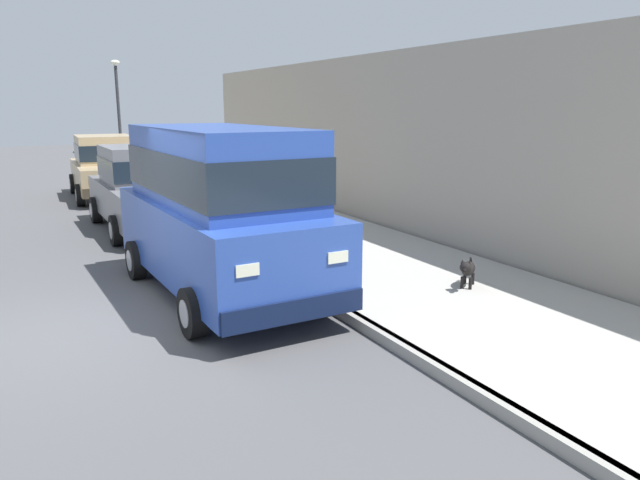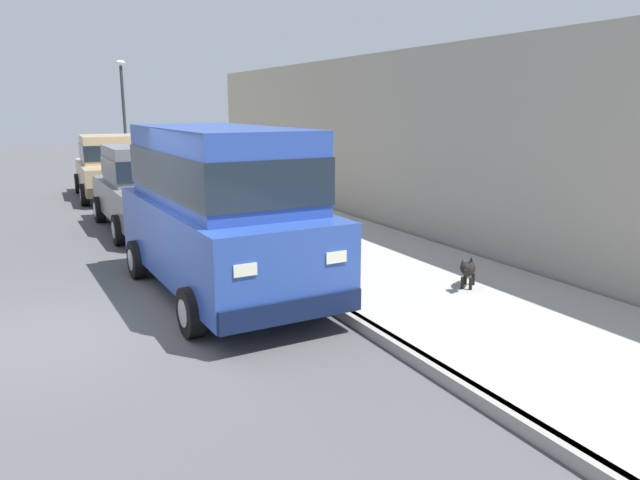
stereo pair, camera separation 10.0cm
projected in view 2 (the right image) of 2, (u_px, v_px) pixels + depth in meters
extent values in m
plane|color=#4C4C4F|center=(84.00, 331.00, 7.65)|extent=(80.00, 80.00, 0.00)
cube|color=gray|center=(308.00, 291.00, 9.06)|extent=(0.16, 64.00, 0.14)
cube|color=#A8A59E|center=(405.00, 276.00, 9.86)|extent=(3.60, 64.00, 0.14)
cube|color=#28479E|center=(221.00, 238.00, 9.00)|extent=(2.07, 4.86, 1.10)
cube|color=#28479E|center=(219.00, 165.00, 8.75)|extent=(1.80, 3.86, 1.10)
cube|color=#19232D|center=(219.00, 171.00, 8.77)|extent=(1.84, 3.90, 0.61)
cube|color=#0E1837|center=(291.00, 309.00, 7.08)|extent=(1.87, 0.27, 0.28)
cube|color=#0E1837|center=(178.00, 236.00, 11.09)|extent=(1.87, 0.27, 0.28)
cylinder|color=black|center=(325.00, 289.00, 8.30)|extent=(0.24, 0.65, 0.64)
cylinder|color=#9E9EA3|center=(325.00, 289.00, 8.30)|extent=(0.25, 0.36, 0.35)
cylinder|color=black|center=(192.00, 312.00, 7.40)|extent=(0.24, 0.65, 0.64)
cylinder|color=#9E9EA3|center=(192.00, 312.00, 7.40)|extent=(0.25, 0.36, 0.35)
cylinder|color=black|center=(244.00, 246.00, 10.84)|extent=(0.24, 0.65, 0.64)
cylinder|color=#9E9EA3|center=(244.00, 246.00, 10.84)|extent=(0.25, 0.36, 0.35)
cylinder|color=black|center=(137.00, 259.00, 9.93)|extent=(0.24, 0.65, 0.64)
cylinder|color=#9E9EA3|center=(137.00, 259.00, 9.93)|extent=(0.25, 0.36, 0.35)
cube|color=#EAEACC|center=(335.00, 257.00, 7.21)|extent=(0.28, 0.09, 0.14)
cube|color=#EAEACC|center=(244.00, 270.00, 6.65)|extent=(0.28, 0.09, 0.14)
cube|color=slate|center=(148.00, 199.00, 13.80)|extent=(1.84, 4.52, 0.76)
cube|color=slate|center=(145.00, 164.00, 13.71)|extent=(1.60, 2.11, 0.84)
cube|color=#19232D|center=(145.00, 167.00, 13.73)|extent=(1.64, 2.15, 0.46)
cube|color=#252527|center=(172.00, 226.00, 11.96)|extent=(1.77, 0.22, 0.28)
cube|color=#252527|center=(130.00, 197.00, 15.76)|extent=(1.77, 0.22, 0.28)
cylinder|color=black|center=(204.00, 222.00, 13.09)|extent=(0.23, 0.64, 0.64)
cylinder|color=#9E9EA3|center=(204.00, 222.00, 13.09)|extent=(0.24, 0.35, 0.35)
cylinder|color=black|center=(119.00, 230.00, 12.27)|extent=(0.23, 0.64, 0.64)
cylinder|color=#9E9EA3|center=(119.00, 230.00, 12.27)|extent=(0.24, 0.35, 0.35)
cylinder|color=black|center=(172.00, 204.00, 15.50)|extent=(0.23, 0.64, 0.64)
cylinder|color=#9E9EA3|center=(172.00, 204.00, 15.50)|extent=(0.24, 0.35, 0.35)
cylinder|color=black|center=(99.00, 209.00, 14.68)|extent=(0.23, 0.64, 0.64)
cylinder|color=#9E9EA3|center=(99.00, 209.00, 14.68)|extent=(0.24, 0.35, 0.35)
cube|color=#EAEACC|center=(199.00, 207.00, 12.11)|extent=(0.28, 0.08, 0.14)
cube|color=#EAEACC|center=(143.00, 211.00, 11.60)|extent=(0.28, 0.08, 0.14)
cube|color=tan|center=(111.00, 175.00, 18.63)|extent=(1.98, 4.57, 0.76)
cube|color=tan|center=(109.00, 149.00, 18.54)|extent=(1.67, 2.16, 0.84)
cube|color=#19232D|center=(109.00, 151.00, 18.56)|extent=(1.70, 2.20, 0.46)
cube|color=#3E3527|center=(120.00, 192.00, 16.74)|extent=(1.77, 0.27, 0.28)
cube|color=#3E3527|center=(105.00, 175.00, 20.63)|extent=(1.77, 0.27, 0.28)
cylinder|color=black|center=(149.00, 191.00, 17.85)|extent=(0.25, 0.65, 0.64)
cylinder|color=#9E9EA3|center=(149.00, 191.00, 17.85)|extent=(0.25, 0.36, 0.35)
cylinder|color=black|center=(85.00, 195.00, 17.11)|extent=(0.25, 0.65, 0.64)
cylinder|color=#9E9EA3|center=(85.00, 195.00, 17.11)|extent=(0.25, 0.36, 0.35)
cylinder|color=black|center=(135.00, 181.00, 20.32)|extent=(0.25, 0.65, 0.64)
cylinder|color=#9E9EA3|center=(135.00, 181.00, 20.32)|extent=(0.25, 0.36, 0.35)
cylinder|color=black|center=(79.00, 183.00, 19.58)|extent=(0.25, 0.65, 0.64)
cylinder|color=#9E9EA3|center=(79.00, 183.00, 19.58)|extent=(0.25, 0.36, 0.35)
cube|color=#EAEACC|center=(140.00, 178.00, 16.86)|extent=(0.28, 0.09, 0.14)
cube|color=#EAEACC|center=(98.00, 180.00, 16.40)|extent=(0.28, 0.09, 0.14)
ellipsoid|color=black|center=(469.00, 269.00, 8.97)|extent=(0.46, 0.44, 0.20)
cylinder|color=black|center=(471.00, 284.00, 8.86)|extent=(0.05, 0.05, 0.18)
cylinder|color=black|center=(462.00, 283.00, 8.91)|extent=(0.05, 0.05, 0.18)
cylinder|color=black|center=(473.00, 279.00, 9.11)|extent=(0.05, 0.05, 0.18)
cylinder|color=black|center=(465.00, 278.00, 9.16)|extent=(0.05, 0.05, 0.18)
sphere|color=black|center=(466.00, 268.00, 8.69)|extent=(0.17, 0.17, 0.17)
ellipsoid|color=black|center=(465.00, 271.00, 8.61)|extent=(0.13, 0.12, 0.06)
cone|color=black|center=(470.00, 263.00, 8.66)|extent=(0.06, 0.06, 0.07)
cone|color=black|center=(463.00, 262.00, 8.70)|extent=(0.06, 0.06, 0.07)
cylinder|color=black|center=(471.00, 261.00, 9.19)|extent=(0.11, 0.10, 0.13)
cylinder|color=#2D2D33|center=(125.00, 120.00, 23.87)|extent=(0.12, 0.12, 4.20)
ellipsoid|color=silver|center=(120.00, 63.00, 23.38)|extent=(0.36, 0.36, 0.20)
cube|color=#9E9384|center=(376.00, 142.00, 14.10)|extent=(0.50, 20.00, 3.97)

